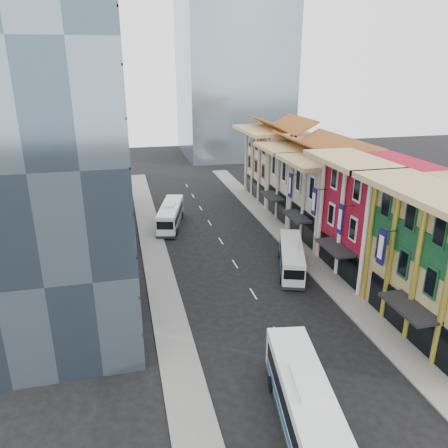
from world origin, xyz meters
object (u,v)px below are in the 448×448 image
object	(u,v)px
office_tower	(54,139)
bus_right	(291,257)
bus_left_near	(305,405)
bus_left_far	(171,215)

from	to	relation	value
office_tower	bus_right	world-z (taller)	office_tower
office_tower	bus_left_near	world-z (taller)	office_tower
office_tower	bus_left_near	distance (m)	28.86
bus_left_near	bus_left_far	distance (m)	38.03
bus_left_far	bus_right	xyz separation A→B (m)	(10.98, -16.86, -0.09)
office_tower	bus_left_far	size ratio (longest dim) A/B	2.85
bus_left_near	office_tower	bearing A→B (deg)	134.67
bus_right	bus_left_far	bearing A→B (deg)	142.04
office_tower	bus_right	bearing A→B (deg)	0.26
office_tower	bus_left_far	xyz separation A→B (m)	(11.52, 16.96, -13.31)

